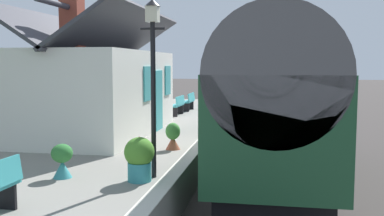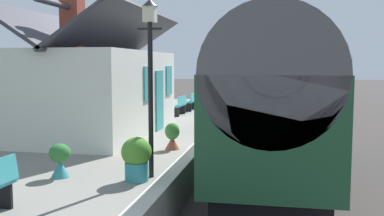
% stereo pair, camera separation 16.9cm
% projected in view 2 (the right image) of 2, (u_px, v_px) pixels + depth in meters
% --- Properties ---
extents(ground_plane, '(160.00, 160.00, 0.00)m').
position_uv_depth(ground_plane, '(240.00, 175.00, 12.62)').
color(ground_plane, '#383330').
extents(platform, '(32.00, 5.99, 0.87)m').
position_uv_depth(platform, '(109.00, 155.00, 13.32)').
color(platform, gray).
rests_on(platform, ground).
extents(platform_edge_coping, '(32.00, 0.36, 0.02)m').
position_uv_depth(platform_edge_coping, '(200.00, 144.00, 12.75)').
color(platform_edge_coping, beige).
rests_on(platform_edge_coping, platform).
extents(rail_near, '(52.00, 0.08, 0.14)m').
position_uv_depth(rail_near, '(297.00, 175.00, 12.31)').
color(rail_near, gray).
rests_on(rail_near, ground).
extents(rail_far, '(52.00, 0.08, 0.14)m').
position_uv_depth(rail_far, '(246.00, 173.00, 12.58)').
color(rail_far, gray).
rests_on(rail_far, ground).
extents(train, '(8.95, 2.73, 4.32)m').
position_uv_depth(train, '(273.00, 100.00, 11.84)').
color(train, black).
rests_on(train, ground).
extents(station_building, '(7.35, 3.97, 5.07)m').
position_uv_depth(station_building, '(97.00, 89.00, 14.63)').
color(station_building, white).
rests_on(station_building, platform).
extents(bench_mid_platform, '(1.41, 0.46, 0.88)m').
position_uv_depth(bench_mid_platform, '(191.00, 101.00, 21.83)').
color(bench_mid_platform, teal).
rests_on(bench_mid_platform, platform).
extents(bench_near_building, '(1.42, 0.48, 0.88)m').
position_uv_depth(bench_near_building, '(180.00, 105.00, 19.82)').
color(bench_near_building, teal).
rests_on(bench_near_building, platform).
extents(planter_bench_left, '(0.72, 0.72, 1.05)m').
position_uv_depth(planter_bench_left, '(165.00, 99.00, 22.52)').
color(planter_bench_left, gray).
rests_on(planter_bench_left, platform).
extents(planter_bench_right, '(0.40, 0.40, 0.73)m').
position_uv_depth(planter_bench_right, '(172.00, 136.00, 11.91)').
color(planter_bench_right, '#9E5138').
rests_on(planter_bench_right, platform).
extents(planter_edge_far, '(0.44, 0.44, 0.70)m').
position_uv_depth(planter_edge_far, '(60.00, 160.00, 8.97)').
color(planter_edge_far, teal).
rests_on(planter_edge_far, platform).
extents(planter_edge_near, '(0.60, 0.60, 0.92)m').
position_uv_depth(planter_edge_near, '(136.00, 157.00, 8.67)').
color(planter_edge_near, teal).
rests_on(planter_edge_near, platform).
extents(lamp_post_platform, '(0.32, 0.50, 3.61)m').
position_uv_depth(lamp_post_platform, '(150.00, 54.00, 8.77)').
color(lamp_post_platform, black).
rests_on(lamp_post_platform, platform).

